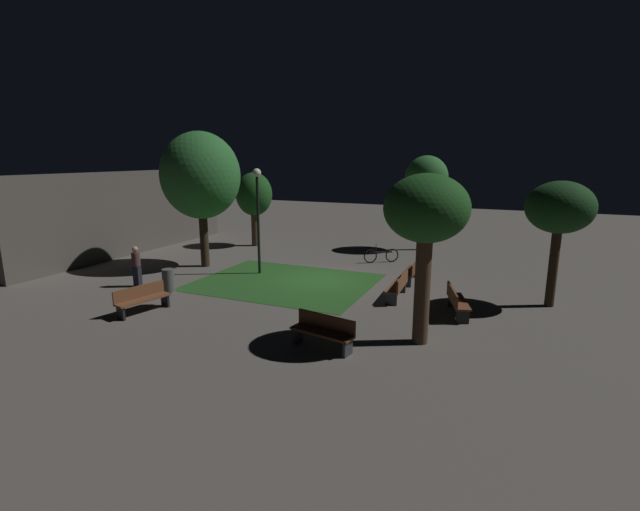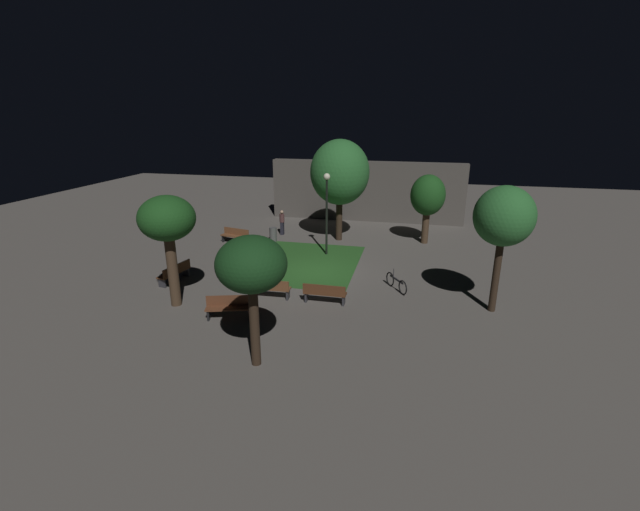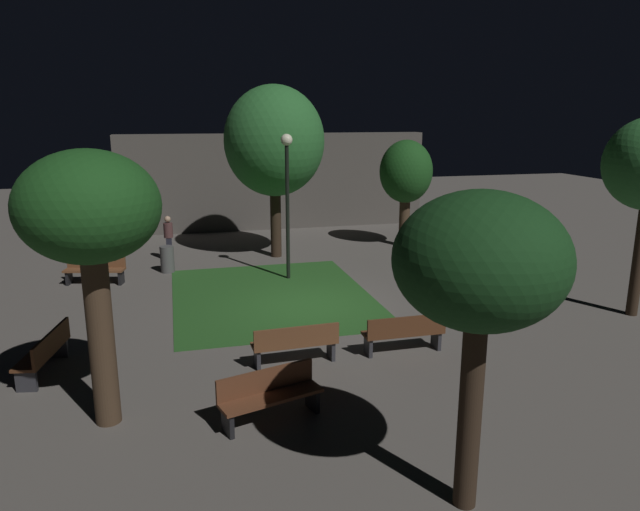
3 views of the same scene
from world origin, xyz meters
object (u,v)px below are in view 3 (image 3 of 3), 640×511
object	(u,v)px
bench_by_lamp	(46,351)
tree_right_canopy	(406,173)
bench_lawn_edge	(296,343)
tree_back_right	(89,215)
bench_path_side	(95,268)
pedestrian	(169,237)
bench_front_left	(404,332)
tree_tall_center	(480,265)
tree_back_left	(274,142)
bench_near_trees	(269,394)
lamp_post_plaza_west	(287,182)
bicycle	(473,299)
trash_bin	(167,259)

from	to	relation	value
bench_by_lamp	tree_right_canopy	distance (m)	14.83
bench_lawn_edge	tree_back_right	world-z (taller)	tree_back_right
bench_path_side	bench_by_lamp	distance (m)	6.54
tree_right_canopy	pedestrian	size ratio (longest dim) A/B	2.58
bench_front_left	tree_tall_center	bearing A→B (deg)	-103.19
tree_back_left	bench_near_trees	bearing A→B (deg)	-100.68
bench_lawn_edge	tree_tall_center	bearing A→B (deg)	-75.58
tree_tall_center	tree_right_canopy	bearing A→B (deg)	70.62
bench_by_lamp	tree_right_canopy	world-z (taller)	tree_right_canopy
lamp_post_plaza_west	bicycle	world-z (taller)	lamp_post_plaza_west
bench_front_left	bench_by_lamp	xyz separation A→B (m)	(-7.38, 0.82, 0.00)
tree_right_canopy	bicycle	xyz separation A→B (m)	(-1.24, -7.81, -2.53)
bench_lawn_edge	tree_back_left	bearing A→B (deg)	82.28
bench_by_lamp	trash_bin	distance (m)	7.72
bench_by_lamp	bicycle	bearing A→B (deg)	7.27
bench_lawn_edge	bench_near_trees	size ratio (longest dim) A/B	0.98
tree_right_canopy	tree_back_left	world-z (taller)	tree_back_left
bench_lawn_edge	tree_back_right	distance (m)	4.96
bench_lawn_edge	bench_by_lamp	size ratio (longest dim) A/B	0.98
tree_back_right	bicycle	size ratio (longest dim) A/B	3.11
bench_by_lamp	bench_near_trees	xyz separation A→B (m)	(4.05, -2.93, 0.00)
tree_back_right	pedestrian	size ratio (longest dim) A/B	2.86
tree_tall_center	bench_by_lamp	bearing A→B (deg)	137.21
bench_path_side	bench_by_lamp	world-z (taller)	same
bench_path_side	pedestrian	distance (m)	3.32
tree_back_right	bench_near_trees	bearing A→B (deg)	-13.10
bench_front_left	trash_bin	size ratio (longest dim) A/B	2.05
tree_back_left	bicycle	world-z (taller)	tree_back_left
tree_right_canopy	lamp_post_plaza_west	world-z (taller)	lamp_post_plaza_west
bench_near_trees	bicycle	size ratio (longest dim) A/B	1.26
bench_by_lamp	pedestrian	xyz separation A→B (m)	(2.43, 8.98, 0.37)
tree_tall_center	trash_bin	size ratio (longest dim) A/B	4.82
tree_right_canopy	tree_back_left	xyz separation A→B (m)	(-5.22, -0.48, 1.28)
tree_back_left	pedestrian	size ratio (longest dim) A/B	3.80
bench_near_trees	pedestrian	xyz separation A→B (m)	(-1.63, 11.90, 0.37)
bench_near_trees	trash_bin	bearing A→B (deg)	99.38
bench_path_side	trash_bin	world-z (taller)	same
bench_near_trees	tree_back_left	world-z (taller)	tree_back_left
tree_right_canopy	bench_near_trees	bearing A→B (deg)	-121.58
lamp_post_plaza_west	trash_bin	bearing A→B (deg)	155.06
bench_lawn_edge	lamp_post_plaza_west	distance (m)	7.04
pedestrian	bench_path_side	bearing A→B (deg)	-132.33
bicycle	tree_back_right	bearing A→B (deg)	-157.80
bench_lawn_edge	tree_right_canopy	distance (m)	12.11
bench_near_trees	tree_back_right	distance (m)	4.14
bench_by_lamp	trash_bin	world-z (taller)	same
bench_near_trees	tree_right_canopy	world-z (taller)	tree_right_canopy
bench_path_side	bench_near_trees	distance (m)	10.22
bench_near_trees	tree_back_right	size ratio (longest dim) A/B	0.40
tree_tall_center	tree_back_left	size ratio (longest dim) A/B	0.69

